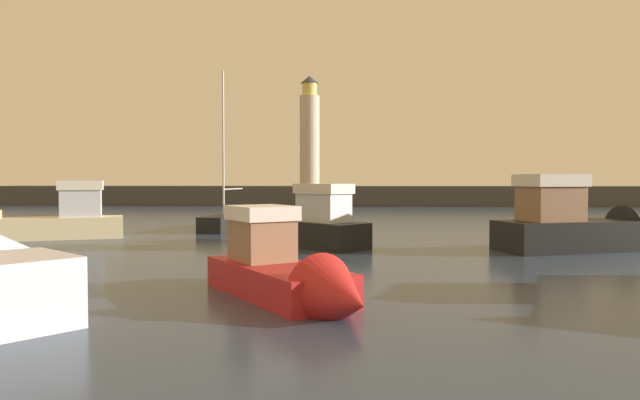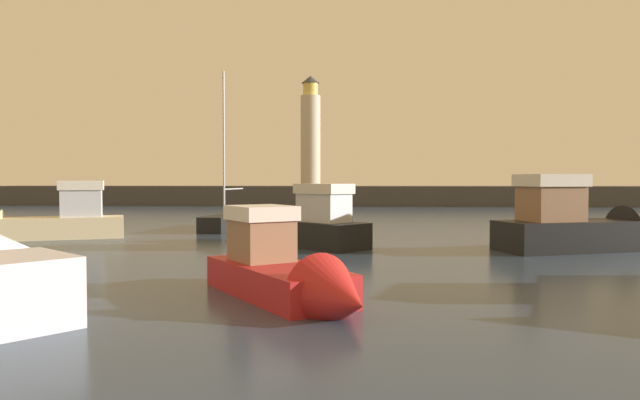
# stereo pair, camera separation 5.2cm
# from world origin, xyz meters

# --- Properties ---
(ground_plane) EXTENTS (220.00, 220.00, 0.00)m
(ground_plane) POSITION_xyz_m (0.00, 33.63, 0.00)
(ground_plane) COLOR #2D3D51
(breakwater) EXTENTS (80.41, 6.52, 2.31)m
(breakwater) POSITION_xyz_m (0.00, 67.25, 1.16)
(breakwater) COLOR #423F3D
(breakwater) RESTS_ON ground_plane
(lighthouse) EXTENTS (2.37, 2.37, 13.22)m
(lighthouse) POSITION_xyz_m (-2.04, 67.25, 8.57)
(lighthouse) COLOR beige
(lighthouse) RESTS_ON breakwater
(motorboat_0) EXTENTS (5.17, 6.31, 2.79)m
(motorboat_0) POSITION_xyz_m (1.60, 12.10, 0.67)
(motorboat_0) COLOR #B21E1E
(motorboat_0) RESTS_ON ground_plane
(motorboat_1) EXTENTS (6.86, 6.54, 3.24)m
(motorboat_1) POSITION_xyz_m (0.50, 24.81, 0.89)
(motorboat_1) COLOR black
(motorboat_1) RESTS_ON ground_plane
(motorboat_3) EXTENTS (7.70, 4.58, 3.32)m
(motorboat_3) POSITION_xyz_m (-12.57, 26.64, 0.94)
(motorboat_3) COLOR beige
(motorboat_3) RESTS_ON ground_plane
(motorboat_5) EXTENTS (8.50, 4.93, 3.77)m
(motorboat_5) POSITION_xyz_m (13.42, 23.58, 1.01)
(motorboat_5) COLOR black
(motorboat_5) RESTS_ON ground_plane
(sailboat_moored) EXTENTS (2.28, 6.39, 9.54)m
(sailboat_moored) POSITION_xyz_m (-4.57, 32.84, 0.54)
(sailboat_moored) COLOR black
(sailboat_moored) RESTS_ON ground_plane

